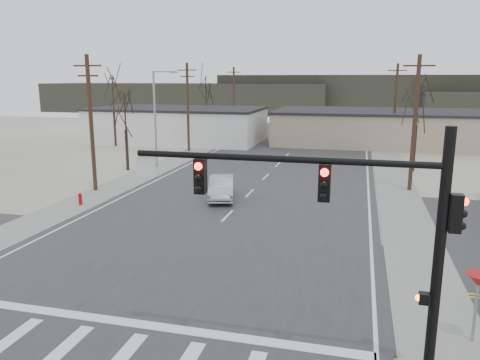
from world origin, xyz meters
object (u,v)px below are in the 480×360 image
(traffic_signal_mast, at_px, (365,219))
(sedan_crossing, at_px, (221,187))
(car_far_b, at_px, (319,124))
(car_far_a, at_px, (353,132))
(fire_hydrant, at_px, (80,199))

(traffic_signal_mast, distance_m, sedan_crossing, 20.88)
(sedan_crossing, height_order, car_far_b, sedan_crossing)
(traffic_signal_mast, xyz_separation_m, car_far_a, (-1.26, 56.07, -3.91))
(fire_hydrant, height_order, car_far_b, car_far_b)
(car_far_a, bearing_deg, fire_hydrant, 78.17)
(traffic_signal_mast, height_order, sedan_crossing, traffic_signal_mast)
(traffic_signal_mast, relative_size, car_far_a, 1.81)
(traffic_signal_mast, height_order, car_far_a, traffic_signal_mast)
(sedan_crossing, relative_size, car_far_b, 1.09)
(traffic_signal_mast, xyz_separation_m, fire_hydrant, (-18.09, 14.20, -4.22))
(fire_hydrant, xyz_separation_m, car_far_b, (11.13, 53.41, 0.35))
(traffic_signal_mast, xyz_separation_m, sedan_crossing, (-9.46, 18.22, -3.84))
(traffic_signal_mast, bearing_deg, fire_hydrant, 141.87)
(fire_hydrant, bearing_deg, car_far_a, 68.09)
(sedan_crossing, height_order, car_far_a, sedan_crossing)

